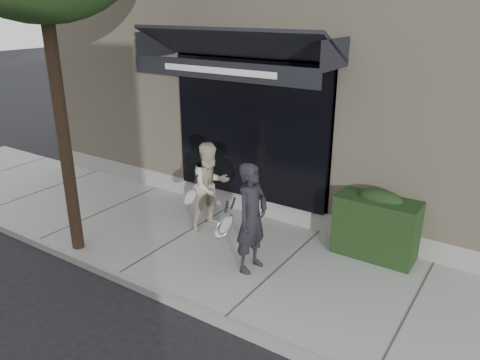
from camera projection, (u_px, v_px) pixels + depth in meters
The scene contains 7 objects.
ground at pixel (279, 274), 7.41m from camera, with size 80.00×80.00×0.00m, color black.
sidewalk at pixel (279, 271), 7.38m from camera, with size 20.00×3.00×0.12m, color gray.
curb at pixel (223, 322), 6.17m from camera, with size 20.00×0.10×0.14m, color gray.
building_facade at pixel (391, 66), 10.32m from camera, with size 14.30×8.04×5.64m.
hedge at pixel (377, 224), 7.59m from camera, with size 1.30×0.70×1.14m.
pedestrian_front at pixel (251, 218), 7.04m from camera, with size 0.67×0.79×1.73m.
pedestrian_back at pixel (210, 186), 8.44m from camera, with size 0.85×1.01×1.62m.
Camera 1 is at (3.00, -5.69, 4.00)m, focal length 35.00 mm.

